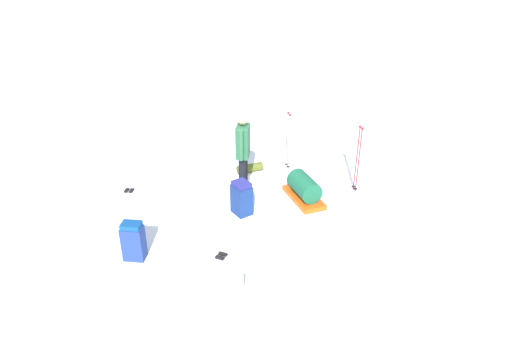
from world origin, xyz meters
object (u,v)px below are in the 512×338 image
ski_poles_planted_far (358,156)px  sleeping_mat_rolled (250,168)px  gear_sled (304,189)px  thermos_bottle (242,283)px  ski_pair_near (129,192)px  ski_pair_far (221,257)px  backpack_bright (242,198)px  backpack_large_dark (133,241)px  ski_poles_planted_near (288,138)px  skier_standing (243,151)px

ski_poles_planted_far → sleeping_mat_rolled: (-0.67, -2.11, -0.66)m
gear_sled → thermos_bottle: 2.74m
ski_pair_near → ski_pair_far: 2.82m
backpack_bright → ski_poles_planted_far: bearing=114.0°
backpack_bright → ski_poles_planted_far: size_ratio=0.47×
backpack_large_dark → sleeping_mat_rolled: backpack_large_dark is taller
backpack_bright → ski_poles_planted_near: ski_poles_planted_near is taller
backpack_large_dark → ski_pair_near: bearing=-160.2°
sleeping_mat_rolled → ski_poles_planted_near: bearing=106.6°
ski_pair_far → ski_poles_planted_near: bearing=161.9°
backpack_bright → gear_sled: bearing=115.5°
ski_pair_near → backpack_large_dark: size_ratio=2.80×
sleeping_mat_rolled → ski_pair_far: bearing=-4.8°
backpack_bright → ski_pair_near: bearing=-105.4°
thermos_bottle → skier_standing: bearing=-175.9°
ski_pair_far → ski_pair_near: bearing=-133.3°
ski_pair_near → gear_sled: gear_sled is taller
skier_standing → backpack_bright: (0.59, 0.02, -0.65)m
skier_standing → ski_poles_planted_far: (-0.37, 2.16, -0.21)m
backpack_large_dark → sleeping_mat_rolled: size_ratio=1.17×
skier_standing → ski_pair_near: skier_standing is taller
backpack_large_dark → gear_sled: (-1.93, 2.67, -0.09)m
ski_pair_near → backpack_bright: size_ratio=2.85×
backpack_bright → sleeping_mat_rolled: bearing=178.8°
backpack_large_dark → backpack_bright: bearing=132.1°
ski_pair_near → ski_poles_planted_near: ski_poles_planted_near is taller
skier_standing → gear_sled: skier_standing is taller
ski_pair_near → sleeping_mat_rolled: bearing=113.4°
ski_poles_planted_far → thermos_bottle: (2.97, -1.97, -0.62)m
skier_standing → backpack_large_dark: size_ratio=2.65×
ski_pair_near → backpack_large_dark: backpack_large_dark is taller
backpack_bright → thermos_bottle: 2.04m
skier_standing → gear_sled: bearing=87.6°
skier_standing → ski_poles_planted_far: 2.20m
skier_standing → ski_poles_planted_near: 1.54m
ski_poles_planted_near → ski_poles_planted_far: ski_poles_planted_far is taller
skier_standing → ski_poles_planted_near: skier_standing is taller
ski_pair_far → ski_poles_planted_near: size_ratio=1.34×
ski_pair_far → backpack_large_dark: (0.08, -1.33, 0.30)m
ski_poles_planted_near → sleeping_mat_rolled: (0.24, -0.79, -0.61)m
ski_pair_far → backpack_bright: backpack_bright is taller
skier_standing → ski_pair_far: size_ratio=1.01×
thermos_bottle → backpack_bright: bearing=-175.2°
backpack_large_dark → backpack_bright: (-1.39, 1.54, -0.01)m
ski_pair_far → backpack_large_dark: backpack_large_dark is taller
ski_poles_planted_near → thermos_bottle: (3.88, -0.66, -0.57)m
ski_poles_planted_near → sleeping_mat_rolled: size_ratio=2.28×
backpack_bright → gear_sled: backpack_bright is taller
skier_standing → thermos_bottle: 2.74m
ski_poles_planted_far → thermos_bottle: ski_poles_planted_far is taller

